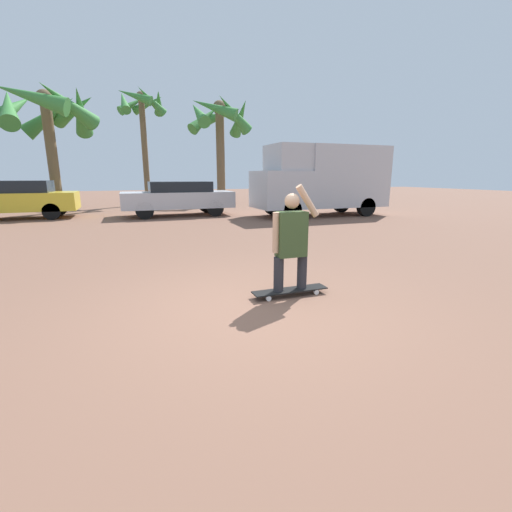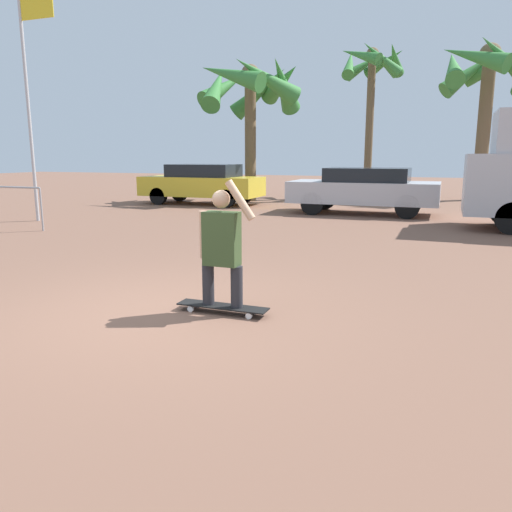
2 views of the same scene
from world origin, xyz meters
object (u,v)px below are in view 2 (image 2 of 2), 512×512
skateboard (223,307)px  flagpole (30,87)px  person_skateboarder (222,243)px  parked_car_silver (364,189)px  palm_tree_near_van (487,73)px  palm_tree_center_background (372,72)px  parked_car_yellow (202,183)px  palm_tree_far_left (252,88)px

skateboard → flagpole: size_ratio=0.18×
person_skateboarder → flagpole: bearing=144.9°
parked_car_silver → palm_tree_near_van: 8.76m
person_skateboarder → parked_car_silver: person_skateboarder is taller
palm_tree_center_background → parked_car_yellow: bearing=-134.5°
parked_car_yellow → palm_tree_center_background: 8.89m
person_skateboarder → parked_car_silver: (-0.04, 10.86, -0.05)m
person_skateboarder → parked_car_silver: 10.86m
parked_car_silver → flagpole: 10.08m
person_skateboarder → flagpole: (-8.31, 5.84, 2.79)m
palm_tree_far_left → flagpole: size_ratio=0.91×
person_skateboarder → parked_car_yellow: size_ratio=0.32×
parked_car_silver → parked_car_yellow: size_ratio=1.01×
skateboard → flagpole: bearing=144.9°
skateboard → flagpole: flagpole is taller
palm_tree_near_van → palm_tree_far_left: bearing=-157.2°
flagpole → person_skateboarder: bearing=-35.1°
person_skateboarder → palm_tree_far_left: bearing=109.9°
skateboard → palm_tree_near_van: size_ratio=0.17×
person_skateboarder → palm_tree_center_background: size_ratio=0.23×
parked_car_silver → palm_tree_center_background: 8.00m
skateboard → parked_car_silver: parked_car_silver is taller
parked_car_yellow → palm_tree_near_van: (9.88, 5.67, 4.23)m
parked_car_yellow → flagpole: flagpole is taller
palm_tree_far_left → parked_car_silver: bearing=-31.8°
parked_car_yellow → palm_tree_far_left: palm_tree_far_left is taller
parked_car_yellow → flagpole: (-2.02, -6.10, 2.83)m
skateboard → person_skateboarder: 0.76m
skateboard → palm_tree_center_background: 18.20m
person_skateboarder → parked_car_silver: size_ratio=0.32×
skateboard → palm_tree_center_background: (-0.91, 17.41, 5.22)m
skateboard → palm_tree_far_left: size_ratio=0.20×
palm_tree_center_background → flagpole: (-7.39, -11.57, -1.67)m
skateboard → person_skateboarder: (-0.00, 0.00, 0.76)m
palm_tree_near_van → person_skateboarder: bearing=-101.5°
parked_car_yellow → palm_tree_center_background: size_ratio=0.70×
person_skateboarder → palm_tree_far_left: palm_tree_far_left is taller
parked_car_silver → parked_car_yellow: (-6.25, 1.08, 0.01)m
parked_car_yellow → palm_tree_far_left: bearing=58.6°
palm_tree_far_left → palm_tree_near_van: bearing=22.8°
palm_tree_far_left → parked_car_yellow: bearing=-121.4°
person_skateboarder → palm_tree_far_left: size_ratio=0.26×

